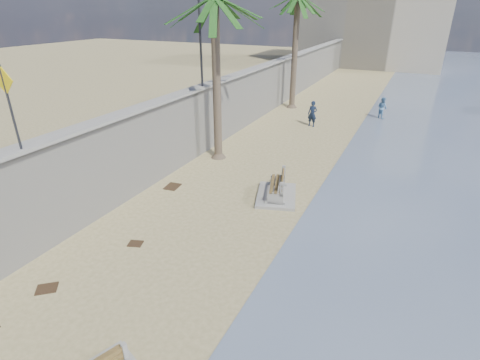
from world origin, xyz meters
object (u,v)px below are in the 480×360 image
(person_a, at_px, (313,112))
(person_b, at_px, (382,107))
(palm_mid, at_px, (214,0))
(bench_far, at_px, (277,188))

(person_a, xyz_separation_m, person_b, (3.99, 4.18, -0.14))
(person_a, bearing_deg, person_b, 51.87)
(palm_mid, xyz_separation_m, person_b, (6.92, 11.99, -6.81))
(bench_far, relative_size, person_a, 1.40)
(person_a, bearing_deg, bench_far, -76.44)
(palm_mid, relative_size, person_b, 5.12)
(palm_mid, distance_m, person_a, 10.68)
(bench_far, relative_size, person_b, 1.62)
(palm_mid, height_order, person_b, palm_mid)
(palm_mid, height_order, person_a, palm_mid)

